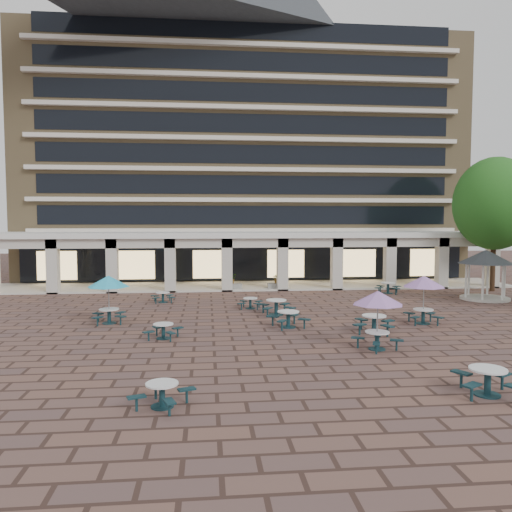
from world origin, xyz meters
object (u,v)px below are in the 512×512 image
Objects in this scene: picnic_table_1 at (162,393)px; planter_right at (277,283)px; picnic_table_2 at (488,379)px; planter_left at (232,284)px; gazebo at (486,263)px.

planter_right reaches higher than picnic_table_1.
picnic_table_2 is 24.78m from planter_left.
picnic_table_2 is 1.45× the size of planter_left.
picnic_table_2 is 20.50m from gazebo.
picnic_table_1 is 26.73m from gazebo.
planter_right reaches higher than picnic_table_2.
gazebo reaches higher than picnic_table_1.
planter_right is (-13.27, 6.24, -1.97)m from gazebo.
picnic_table_2 is 0.61× the size of gazebo.
gazebo is at bearing -25.19° from planter_right.
picnic_table_1 is 0.54× the size of gazebo.
planter_left reaches higher than picnic_table_1.
picnic_table_1 is 1.29× the size of planter_left.
picnic_table_2 reaches higher than picnic_table_1.
picnic_table_2 is at bearing 24.80° from picnic_table_1.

